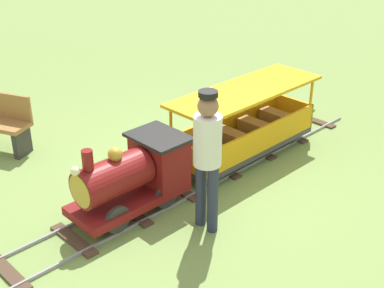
# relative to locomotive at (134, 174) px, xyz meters

# --- Properties ---
(ground_plane) EXTENTS (60.00, 60.00, 0.00)m
(ground_plane) POSITION_rel_locomotive_xyz_m (0.00, -0.97, -0.48)
(ground_plane) COLOR #75934C
(track) EXTENTS (0.73, 6.05, 0.04)m
(track) POSITION_rel_locomotive_xyz_m (0.00, -1.03, -0.47)
(track) COLOR gray
(track) RESTS_ON ground_plane
(locomotive) EXTENTS (0.69, 1.45, 0.96)m
(locomotive) POSITION_rel_locomotive_xyz_m (0.00, 0.00, 0.00)
(locomotive) COLOR maroon
(locomotive) RESTS_ON ground_plane
(passenger_car) EXTENTS (0.79, 2.35, 0.97)m
(passenger_car) POSITION_rel_locomotive_xyz_m (0.00, -1.93, -0.06)
(passenger_car) COLOR #3F3F3F
(passenger_car) RESTS_ON ground_plane
(conductor_person) EXTENTS (0.30, 0.30, 1.62)m
(conductor_person) POSITION_rel_locomotive_xyz_m (-0.81, -0.35, 0.47)
(conductor_person) COLOR #282D47
(conductor_person) RESTS_ON ground_plane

